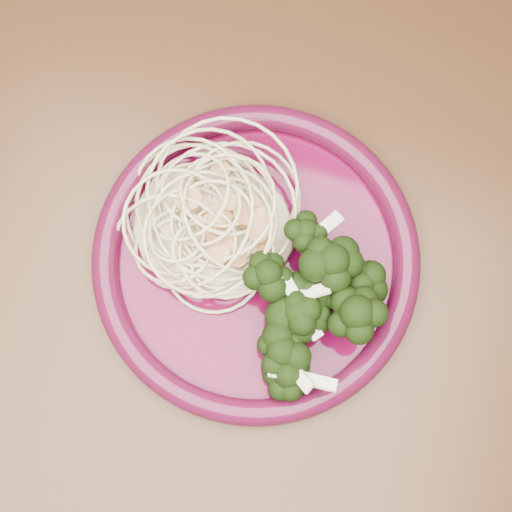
{
  "coord_description": "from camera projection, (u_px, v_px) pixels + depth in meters",
  "views": [
    {
      "loc": [
        0.06,
        -0.11,
        1.37
      ],
      "look_at": [
        0.02,
        0.03,
        0.77
      ],
      "focal_mm": 50.0,
      "sensor_mm": 36.0,
      "label": 1
    }
  ],
  "objects": [
    {
      "name": "onion_garnish",
      "position": [
        314.0,
        283.0,
        0.57
      ],
      "size": [
        0.1,
        0.12,
        0.06
      ],
      "primitive_type": null,
      "rotation": [
        0.0,
        0.0,
        -0.35
      ],
      "color": "#EAE4C4",
      "rests_on": "broccoli_pile"
    },
    {
      "name": "dinner_plate",
      "position": [
        256.0,
        258.0,
        0.63
      ],
      "size": [
        0.37,
        0.37,
        0.02
      ],
      "rotation": [
        0.0,
        0.0,
        -0.35
      ],
      "color": "#4C0522",
      "rests_on": "dining_table"
    },
    {
      "name": "spaghetti_pile",
      "position": [
        213.0,
        225.0,
        0.62
      ],
      "size": [
        0.18,
        0.17,
        0.03
      ],
      "primitive_type": "ellipsoid",
      "rotation": [
        0.0,
        0.0,
        -0.35
      ],
      "color": "#CDBD8C",
      "rests_on": "dinner_plate"
    },
    {
      "name": "broccoli_pile",
      "position": [
        311.0,
        291.0,
        0.6
      ],
      "size": [
        0.15,
        0.19,
        0.06
      ],
      "primitive_type": "ellipsoid",
      "rotation": [
        0.0,
        0.0,
        -0.35
      ],
      "color": "black",
      "rests_on": "dinner_plate"
    },
    {
      "name": "scallop_cluster",
      "position": [
        210.0,
        213.0,
        0.59
      ],
      "size": [
        0.15,
        0.15,
        0.04
      ],
      "primitive_type": null,
      "rotation": [
        0.0,
        0.0,
        -0.35
      ],
      "color": "tan",
      "rests_on": "spaghetti_pile"
    },
    {
      "name": "dining_table",
      "position": [
        232.0,
        302.0,
        0.73
      ],
      "size": [
        1.2,
        0.8,
        0.75
      ],
      "color": "#472814",
      "rests_on": "ground"
    }
  ]
}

